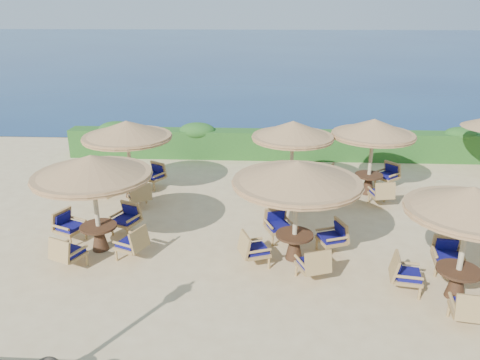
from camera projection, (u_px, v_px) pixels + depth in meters
ground at (285, 234)px, 13.41m from camera, size 120.00×120.00×0.00m
sea at (270, 46)px, 78.96m from camera, size 160.00×160.00×0.00m
hedge at (279, 145)px, 19.95m from camera, size 18.00×0.90×1.20m
cafe_set_0 at (93, 184)px, 11.91m from camera, size 3.04×3.04×2.65m
cafe_set_1 at (297, 190)px, 11.44m from camera, size 3.22×3.22×2.65m
cafe_set_2 at (467, 224)px, 9.88m from camera, size 2.87×2.87×2.65m
cafe_set_3 at (128, 142)px, 15.40m from camera, size 2.95×2.95×2.65m
cafe_set_4 at (292, 144)px, 15.40m from camera, size 2.79×2.78×2.65m
cafe_set_5 at (372, 141)px, 15.66m from camera, size 2.83×2.84×2.65m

